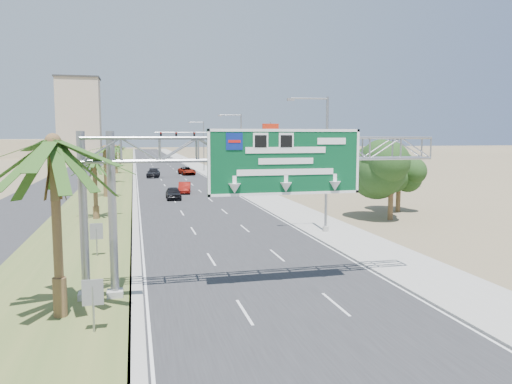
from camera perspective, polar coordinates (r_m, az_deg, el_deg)
The scene contains 30 objects.
road at distance 122.64m, azimuth -10.84°, elevation 3.00°, with size 12.00×300.00×0.02m, color #28282B.
sidewalk_right at distance 123.36m, azimuth -6.89°, elevation 3.11°, with size 4.00×300.00×0.10m, color #9E9B93.
median_grass at distance 122.54m, azimuth -15.52°, elevation 2.90°, with size 7.00×300.00×0.12m, color #48602A.
opposing_road at distance 122.96m, azimuth -18.78°, elevation 2.78°, with size 8.00×300.00×0.02m, color #28282B.
sign_gantry at distance 22.82m, azimuth -0.66°, elevation 3.59°, with size 16.75×1.24×7.50m.
palm_near at distance 20.49m, azimuth -22.19°, elevation 5.23°, with size 5.70×5.70×8.35m.
palm_row_b at distance 44.45m, azimuth -17.99°, elevation 3.19°, with size 3.99×3.99×5.95m.
palm_row_c at distance 60.38m, azimuth -16.92°, elevation 4.73°, with size 3.99×3.99×6.75m.
palm_row_d at distance 78.39m, azimuth -16.19°, elevation 4.18°, with size 3.99×3.99×5.45m.
palm_row_e at distance 97.35m, azimuth -15.74°, elevation 4.99°, with size 3.99×3.99×6.15m.
palm_row_f at distance 122.34m, azimuth -15.35°, elevation 5.08°, with size 3.99×3.99×5.75m.
streetlight_near at distance 36.93m, azimuth 7.77°, elevation 2.52°, with size 3.27×0.44×10.00m.
streetlight_mid at distance 65.73m, azimuth -1.88°, elevation 4.28°, with size 3.27×0.44×10.00m.
streetlight_far at distance 101.21m, azimuth -6.10°, elevation 5.02°, with size 3.27×0.44×10.00m.
signal_mast at distance 85.05m, azimuth -6.07°, elevation 4.85°, with size 10.28×0.71×8.00m.
store_building at distance 83.37m, azimuth 6.07°, elevation 2.86°, with size 18.00×10.00×4.00m, color tan.
oak_near at distance 43.85m, azimuth 15.25°, elevation 2.75°, with size 4.50×4.50×6.80m.
oak_far at distance 48.84m, azimuth 16.03°, elevation 2.25°, with size 3.50×3.50×5.60m.
median_signback_a at distance 19.22m, azimuth -18.15°, elevation -11.28°, with size 0.75×0.08×2.08m.
median_signback_b at distance 30.90m, azimuth -17.78°, elevation -4.57°, with size 0.75×0.08×2.08m.
tower_distant at distance 263.74m, azimuth -19.57°, elevation 8.34°, with size 20.00×16.00×35.00m, color tan.
building_distant_left at distance 176.63m, azimuth -26.52°, elevation 4.43°, with size 24.00×14.00×6.00m, color tan.
building_distant_right at distance 156.59m, azimuth -0.38°, elevation 4.76°, with size 20.00×12.00×5.00m, color tan.
car_left_lane at distance 57.22m, azimuth -9.43°, elevation -0.14°, with size 1.65×4.11×1.40m, color black.
car_mid_lane at distance 63.11m, azimuth -8.16°, elevation 0.49°, with size 1.46×4.19×1.38m, color maroon.
car_right_lane at distance 92.43m, azimuth -7.91°, elevation 2.40°, with size 2.43×5.26×1.46m, color gray.
car_far at distance 87.83m, azimuth -11.66°, elevation 2.13°, with size 2.10×5.16×1.50m, color black.
pole_sign_red_near at distance 70.49m, azimuth 1.66°, elevation 6.41°, with size 2.42×0.63×9.06m.
pole_sign_blue at distance 78.70m, azimuth -0.07°, elevation 5.62°, with size 1.94×1.11×8.08m.
pole_sign_red_far at distance 92.53m, azimuth -3.50°, elevation 5.46°, with size 2.19×0.92×7.15m.
Camera 1 is at (-6.23, -12.27, 7.21)m, focal length 35.00 mm.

